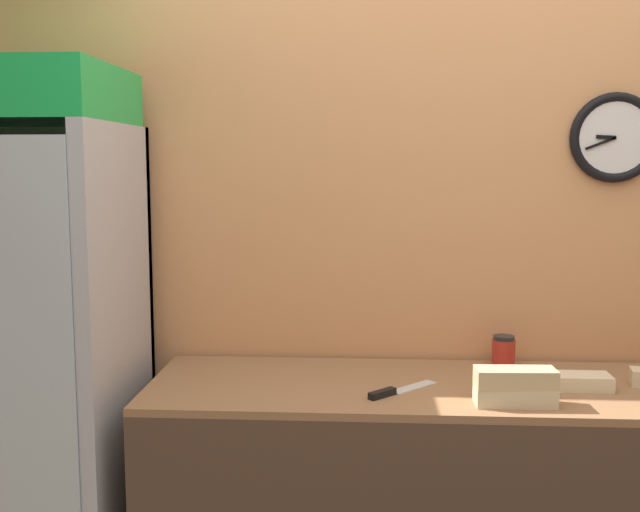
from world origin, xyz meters
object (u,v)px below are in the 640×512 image
at_px(sandwich_stack_middle, 515,378).
at_px(beverage_cooler, 41,335).
at_px(chefs_knife, 394,391).
at_px(sandwich_flat_right, 573,381).
at_px(condiment_jar, 503,351).
at_px(sandwich_stack_bottom, 515,396).

bearing_deg(sandwich_stack_middle, beverage_cooler, 171.51).
relative_size(beverage_cooler, chefs_knife, 8.36).
relative_size(beverage_cooler, sandwich_flat_right, 8.18).
distance_m(chefs_knife, condiment_jar, 0.54).
height_order(sandwich_stack_bottom, sandwich_stack_middle, sandwich_stack_middle).
bearing_deg(chefs_knife, beverage_cooler, 173.18).
xyz_separation_m(sandwich_stack_bottom, condiment_jar, (0.04, 0.44, 0.03)).
bearing_deg(condiment_jar, chefs_knife, -139.45).
relative_size(sandwich_stack_bottom, condiment_jar, 2.16).
relative_size(sandwich_flat_right, chefs_knife, 1.02).
height_order(sandwich_stack_middle, chefs_knife, sandwich_stack_middle).
bearing_deg(beverage_cooler, condiment_jar, 7.15).
bearing_deg(beverage_cooler, sandwich_flat_right, -1.79).
bearing_deg(chefs_knife, condiment_jar, 40.55).
bearing_deg(condiment_jar, sandwich_stack_bottom, -95.68).
bearing_deg(sandwich_stack_bottom, condiment_jar, 84.32).
height_order(beverage_cooler, sandwich_stack_middle, beverage_cooler).
bearing_deg(beverage_cooler, sandwich_stack_middle, -8.49).
xyz_separation_m(sandwich_flat_right, condiment_jar, (-0.18, 0.26, 0.03)).
distance_m(beverage_cooler, condiment_jar, 1.63).
xyz_separation_m(beverage_cooler, sandwich_stack_middle, (1.58, -0.24, -0.06)).
height_order(beverage_cooler, chefs_knife, beverage_cooler).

